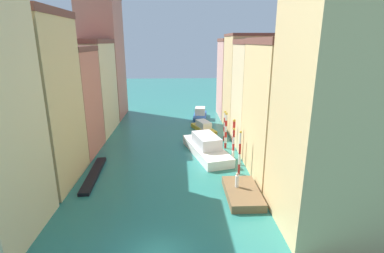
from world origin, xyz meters
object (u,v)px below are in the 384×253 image
waterfront_dock (242,193)px  motorboat_0 (200,115)px  mooring_pole_2 (234,139)px  mooring_pole_4 (225,125)px  mooring_pole_0 (240,153)px  motorboat_1 (203,127)px  gondola_black (94,174)px  mooring_pole_3 (226,130)px  mooring_pole_1 (233,146)px  vaporetto_white (206,147)px  person_on_dock (237,180)px

waterfront_dock → motorboat_0: motorboat_0 is taller
mooring_pole_2 → mooring_pole_4: (-0.01, 7.03, -0.29)m
mooring_pole_0 → motorboat_1: (-2.59, 16.65, -1.94)m
waterfront_dock → gondola_black: 16.28m
mooring_pole_2 → mooring_pole_3: bearing=95.5°
mooring_pole_3 → gondola_black: mooring_pole_3 is taller
mooring_pole_3 → motorboat_0: (-2.37, 16.23, -1.82)m
mooring_pole_1 → mooring_pole_0: bearing=-87.1°
vaporetto_white → mooring_pole_4: bearing=59.1°
mooring_pole_0 → mooring_pole_3: bearing=91.6°
gondola_black → person_on_dock: bearing=-17.1°
mooring_pole_1 → motorboat_1: 13.99m
gondola_black → mooring_pole_0: bearing=-0.8°
gondola_black → motorboat_0: 27.79m
mooring_pole_0 → motorboat_0: 24.72m
waterfront_dock → mooring_pole_2: bearing=85.3°
person_on_dock → mooring_pole_4: 15.98m
person_on_dock → motorboat_1: 21.10m
person_on_dock → mooring_pole_0: 4.67m
person_on_dock → mooring_pole_2: bearing=82.1°
person_on_dock → mooring_pole_0: size_ratio=0.29×
waterfront_dock → mooring_pole_1: 8.13m
waterfront_dock → mooring_pole_4: (0.76, 16.44, 1.97)m
mooring_pole_3 → mooring_pole_0: bearing=-88.4°
vaporetto_white → mooring_pole_0: bearing=-63.1°
motorboat_1 → gondola_black: bearing=-129.4°
gondola_black → mooring_pole_3: bearing=26.9°
person_on_dock → mooring_pole_3: (0.87, 12.67, 1.17)m
motorboat_0 → motorboat_1: bearing=-89.9°
mooring_pole_0 → mooring_pole_2: size_ratio=0.98×
mooring_pole_0 → motorboat_0: (-2.60, 24.52, -1.80)m
mooring_pole_1 → mooring_pole_3: 5.32m
mooring_pole_0 → gondola_black: size_ratio=0.56×
waterfront_dock → vaporetto_white: size_ratio=0.53×
mooring_pole_1 → vaporetto_white: bearing=133.2°
waterfront_dock → gondola_black: waterfront_dock is taller
mooring_pole_1 → mooring_pole_2: bearing=79.4°
mooring_pole_1 → mooring_pole_3: (-0.08, 5.31, 0.31)m
person_on_dock → mooring_pole_3: bearing=86.1°
mooring_pole_3 → mooring_pole_4: bearing=83.8°
waterfront_dock → motorboat_1: motorboat_1 is taller
person_on_dock → motorboat_1: bearing=94.1°
person_on_dock → mooring_pole_3: 12.76m
person_on_dock → gondola_black: 15.73m
mooring_pole_4 → gondola_black: size_ratio=0.51×
motorboat_1 → motorboat_0: bearing=90.1°
mooring_pole_3 → motorboat_1: (-2.36, 8.36, -1.97)m
mooring_pole_3 → motorboat_0: size_ratio=0.78×
vaporetto_white → person_on_dock: bearing=-79.2°
mooring_pole_2 → vaporetto_white: mooring_pole_2 is taller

